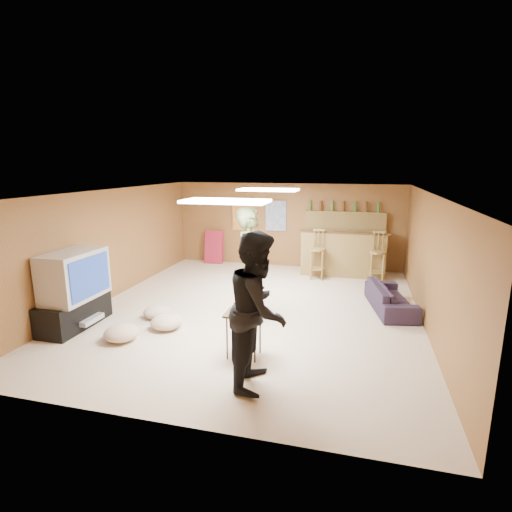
% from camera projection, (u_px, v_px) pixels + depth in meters
% --- Properties ---
extents(ground, '(7.00, 7.00, 0.00)m').
position_uv_depth(ground, '(253.00, 310.00, 7.51)').
color(ground, '#C7B198').
rests_on(ground, ground).
extents(ceiling, '(6.00, 7.00, 0.02)m').
position_uv_depth(ceiling, '(253.00, 192.00, 7.02)').
color(ceiling, silver).
rests_on(ceiling, ground).
extents(wall_back, '(6.00, 0.02, 2.20)m').
position_uv_depth(wall_back, '(287.00, 225.00, 10.57)').
color(wall_back, brown).
rests_on(wall_back, ground).
extents(wall_front, '(6.00, 0.02, 2.20)m').
position_uv_depth(wall_front, '(163.00, 327.00, 3.97)').
color(wall_front, brown).
rests_on(wall_front, ground).
extents(wall_left, '(0.02, 7.00, 2.20)m').
position_uv_depth(wall_left, '(109.00, 245.00, 8.00)').
color(wall_left, brown).
rests_on(wall_left, ground).
extents(wall_right, '(0.02, 7.00, 2.20)m').
position_uv_depth(wall_right, '(430.00, 263.00, 6.54)').
color(wall_right, brown).
rests_on(wall_right, ground).
extents(tv_stand, '(0.55, 1.30, 0.50)m').
position_uv_depth(tv_stand, '(74.00, 312.00, 6.71)').
color(tv_stand, black).
rests_on(tv_stand, ground).
extents(dvd_box, '(0.35, 0.50, 0.08)m').
position_uv_depth(dvd_box, '(86.00, 319.00, 6.67)').
color(dvd_box, '#B2B2B7').
rests_on(dvd_box, tv_stand).
extents(tv_body, '(0.60, 1.10, 0.80)m').
position_uv_depth(tv_body, '(74.00, 275.00, 6.54)').
color(tv_body, '#B2B2B7').
rests_on(tv_body, tv_stand).
extents(tv_screen, '(0.02, 0.95, 0.65)m').
position_uv_depth(tv_screen, '(90.00, 277.00, 6.47)').
color(tv_screen, navy).
rests_on(tv_screen, tv_body).
extents(bar_counter, '(2.00, 0.60, 1.10)m').
position_uv_depth(bar_counter, '(343.00, 253.00, 9.81)').
color(bar_counter, brown).
rests_on(bar_counter, ground).
extents(bar_lip, '(2.10, 0.12, 0.05)m').
position_uv_depth(bar_lip, '(344.00, 233.00, 9.45)').
color(bar_lip, '#3C2513').
rests_on(bar_lip, bar_counter).
extents(bar_shelf, '(2.00, 0.18, 0.05)m').
position_uv_depth(bar_shelf, '(346.00, 212.00, 10.02)').
color(bar_shelf, brown).
rests_on(bar_shelf, bar_backing).
extents(bar_backing, '(2.00, 0.14, 0.60)m').
position_uv_depth(bar_backing, '(345.00, 224.00, 10.11)').
color(bar_backing, brown).
rests_on(bar_backing, bar_counter).
extents(poster_left, '(0.60, 0.03, 0.85)m').
position_uv_depth(poster_left, '(243.00, 215.00, 10.77)').
color(poster_left, '#BF3F26').
rests_on(poster_left, wall_back).
extents(poster_right, '(0.55, 0.03, 0.80)m').
position_uv_depth(poster_right, '(276.00, 216.00, 10.55)').
color(poster_right, '#334C99').
rests_on(poster_right, wall_back).
extents(folding_chair_stack, '(0.50, 0.26, 0.91)m').
position_uv_depth(folding_chair_stack, '(214.00, 247.00, 11.02)').
color(folding_chair_stack, '#A11D38').
rests_on(folding_chair_stack, ground).
extents(ceiling_panel_front, '(1.20, 0.60, 0.04)m').
position_uv_depth(ceiling_panel_front, '(226.00, 201.00, 5.61)').
color(ceiling_panel_front, white).
rests_on(ceiling_panel_front, ceiling).
extents(ceiling_panel_back, '(1.20, 0.60, 0.04)m').
position_uv_depth(ceiling_panel_back, '(268.00, 190.00, 8.16)').
color(ceiling_panel_back, white).
rests_on(ceiling_panel_back, ceiling).
extents(person_olive, '(0.51, 0.75, 2.00)m').
position_uv_depth(person_olive, '(251.00, 267.00, 6.68)').
color(person_olive, '#4E5832').
rests_on(person_olive, ground).
extents(person_black, '(0.77, 0.97, 1.93)m').
position_uv_depth(person_black, '(258.00, 310.00, 4.82)').
color(person_black, black).
rests_on(person_black, ground).
extents(sofa, '(0.93, 1.71, 0.47)m').
position_uv_depth(sofa, '(391.00, 298.00, 7.49)').
color(sofa, black).
rests_on(sofa, ground).
extents(tray_table, '(0.52, 0.42, 0.66)m').
position_uv_depth(tray_table, '(244.00, 334.00, 5.64)').
color(tray_table, '#3C2513').
rests_on(tray_table, ground).
extents(cup_red_near, '(0.11, 0.11, 0.12)m').
position_uv_depth(cup_red_near, '(237.00, 306.00, 5.64)').
color(cup_red_near, red).
rests_on(cup_red_near, tray_table).
extents(cup_red_far, '(0.11, 0.11, 0.11)m').
position_uv_depth(cup_red_far, '(246.00, 311.00, 5.48)').
color(cup_red_far, red).
rests_on(cup_red_far, tray_table).
extents(cup_blue, '(0.10, 0.10, 0.10)m').
position_uv_depth(cup_blue, '(254.00, 308.00, 5.60)').
color(cup_blue, navy).
rests_on(cup_blue, tray_table).
extents(bar_stool_left, '(0.49, 0.49, 1.17)m').
position_uv_depth(bar_stool_left, '(317.00, 255.00, 9.44)').
color(bar_stool_left, brown).
rests_on(bar_stool_left, ground).
extents(bar_stool_right, '(0.37, 0.37, 1.11)m').
position_uv_depth(bar_stool_right, '(377.00, 259.00, 9.15)').
color(bar_stool_right, brown).
rests_on(bar_stool_right, ground).
extents(cushion_near_tv, '(0.60, 0.60, 0.24)m').
position_uv_depth(cushion_near_tv, '(166.00, 322.00, 6.64)').
color(cushion_near_tv, tan).
rests_on(cushion_near_tv, ground).
extents(cushion_mid, '(0.61, 0.61, 0.22)m').
position_uv_depth(cushion_mid, '(157.00, 312.00, 7.12)').
color(cushion_mid, tan).
rests_on(cushion_mid, ground).
extents(cushion_far, '(0.54, 0.54, 0.24)m').
position_uv_depth(cushion_far, '(121.00, 333.00, 6.20)').
color(cushion_far, tan).
rests_on(cushion_far, ground).
extents(bottle_row, '(1.76, 0.08, 0.26)m').
position_uv_depth(bottle_row, '(343.00, 206.00, 9.98)').
color(bottle_row, '#3F7233').
rests_on(bottle_row, bar_shelf).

